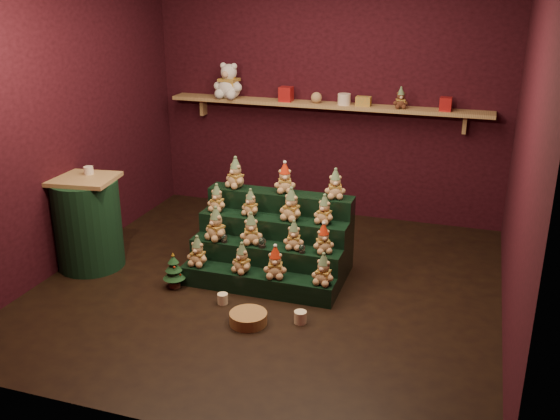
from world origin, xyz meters
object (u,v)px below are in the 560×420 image
(mug_right, at_px, (300,317))
(wicker_basket, at_px, (248,318))
(riser_tier_front, at_px, (257,282))
(snow_globe_b, at_px, (262,242))
(snow_globe_c, at_px, (302,248))
(white_bear, at_px, (229,76))
(side_table, at_px, (88,223))
(brown_bear, at_px, (401,98))
(snow_globe_a, at_px, (224,238))
(mug_left, at_px, (223,299))
(mini_christmas_tree, at_px, (174,270))

(mug_right, xyz_separation_m, wicker_basket, (-0.39, -0.14, -0.00))
(riser_tier_front, bearing_deg, snow_globe_b, 92.67)
(snow_globe_c, relative_size, white_bear, 0.16)
(snow_globe_b, bearing_deg, wicker_basket, -79.52)
(side_table, bearing_deg, white_bear, 64.28)
(white_bear, xyz_separation_m, brown_bear, (1.95, 0.00, -0.14))
(snow_globe_a, relative_size, white_bear, 0.16)
(riser_tier_front, bearing_deg, snow_globe_c, 23.85)
(snow_globe_a, bearing_deg, mug_right, -32.02)
(mug_right, height_order, brown_bear, brown_bear)
(riser_tier_front, bearing_deg, mug_left, -124.71)
(snow_globe_a, bearing_deg, brown_bear, 55.48)
(mug_right, distance_m, wicker_basket, 0.42)
(wicker_basket, bearing_deg, mug_left, 143.66)
(mug_right, bearing_deg, wicker_basket, -160.43)
(snow_globe_c, xyz_separation_m, wicker_basket, (-0.24, -0.70, -0.35))
(snow_globe_b, bearing_deg, mug_left, -113.41)
(snow_globe_a, distance_m, wicker_basket, 0.92)
(snow_globe_c, bearing_deg, mug_left, -141.21)
(snow_globe_b, relative_size, mug_right, 0.92)
(riser_tier_front, height_order, snow_globe_c, snow_globe_c)
(wicker_basket, distance_m, brown_bear, 2.99)
(mini_christmas_tree, height_order, mug_right, mini_christmas_tree)
(riser_tier_front, xyz_separation_m, mug_right, (0.52, -0.39, -0.04))
(wicker_basket, relative_size, white_bear, 0.61)
(riser_tier_front, height_order, wicker_basket, riser_tier_front)
(snow_globe_b, height_order, mug_left, snow_globe_b)
(mini_christmas_tree, relative_size, mug_right, 3.35)
(snow_globe_c, height_order, mini_christmas_tree, snow_globe_c)
(mini_christmas_tree, distance_m, brown_bear, 2.98)
(riser_tier_front, xyz_separation_m, snow_globe_c, (0.36, 0.16, 0.31))
(snow_globe_a, xyz_separation_m, mug_right, (0.89, -0.55, -0.35))
(mini_christmas_tree, height_order, wicker_basket, mini_christmas_tree)
(brown_bear, bearing_deg, riser_tier_front, -131.56)
(mini_christmas_tree, bearing_deg, white_bear, 98.50)
(white_bear, bearing_deg, mini_christmas_tree, -74.96)
(snow_globe_b, xyz_separation_m, snow_globe_c, (0.37, -0.00, -0.01))
(snow_globe_b, xyz_separation_m, mini_christmas_tree, (-0.73, -0.31, -0.24))
(riser_tier_front, distance_m, wicker_basket, 0.55)
(snow_globe_a, relative_size, side_table, 0.09)
(riser_tier_front, xyz_separation_m, mug_left, (-0.20, -0.30, -0.04))
(snow_globe_a, xyz_separation_m, side_table, (-1.33, -0.15, 0.04))
(snow_globe_c, xyz_separation_m, mug_right, (0.15, -0.55, -0.35))
(wicker_basket, bearing_deg, side_table, 163.33)
(snow_globe_a, distance_m, mini_christmas_tree, 0.53)
(snow_globe_b, relative_size, white_bear, 0.19)
(mini_christmas_tree, bearing_deg, mug_right, -11.07)
(mini_christmas_tree, bearing_deg, snow_globe_c, 15.81)
(wicker_basket, height_order, brown_bear, brown_bear)
(mug_left, distance_m, brown_bear, 2.89)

